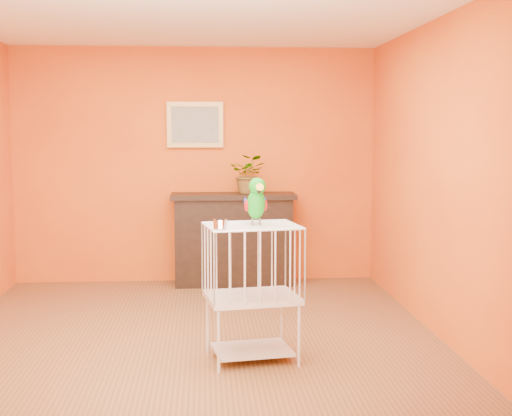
{
  "coord_description": "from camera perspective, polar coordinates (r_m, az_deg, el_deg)",
  "views": [
    {
      "loc": [
        0.09,
        -5.71,
        1.69
      ],
      "look_at": [
        0.46,
        -0.63,
        1.13
      ],
      "focal_mm": 50.0,
      "sensor_mm": 36.0,
      "label": 1
    }
  ],
  "objects": [
    {
      "name": "framed_picture",
      "position": [
        7.93,
        -4.9,
        6.66
      ],
      "size": [
        0.62,
        0.04,
        0.5
      ],
      "color": "#A77D3B",
      "rests_on": "room_shell"
    },
    {
      "name": "console_cabinet",
      "position": [
        7.82,
        -1.83,
        -2.49
      ],
      "size": [
        1.35,
        0.49,
        1.0
      ],
      "color": "black",
      "rests_on": "ground"
    },
    {
      "name": "feed_cup",
      "position": [
        4.93,
        -2.89,
        -1.29
      ],
      "size": [
        0.09,
        0.09,
        0.07
      ],
      "primitive_type": "cylinder",
      "color": "silver",
      "rests_on": "birdcage"
    },
    {
      "name": "ground",
      "position": [
        5.95,
        -4.98,
        -10.26
      ],
      "size": [
        4.5,
        4.5,
        0.0
      ],
      "primitive_type": "plane",
      "color": "brown",
      "rests_on": "ground"
    },
    {
      "name": "birdcage",
      "position": [
        5.24,
        -0.32,
        -6.62
      ],
      "size": [
        0.72,
        0.6,
        1.0
      ],
      "rotation": [
        0.0,
        0.0,
        0.16
      ],
      "color": "beige",
      "rests_on": "ground"
    },
    {
      "name": "parrot",
      "position": [
        5.15,
        0.01,
        0.6
      ],
      "size": [
        0.18,
        0.31,
        0.35
      ],
      "rotation": [
        0.0,
        0.0,
        0.14
      ],
      "color": "#59544C",
      "rests_on": "birdcage"
    },
    {
      "name": "room_shell",
      "position": [
        5.71,
        -5.13,
        5.17
      ],
      "size": [
        4.5,
        4.5,
        4.5
      ],
      "color": "#DA6014",
      "rests_on": "ground"
    },
    {
      "name": "potted_plant",
      "position": [
        7.75,
        -0.58,
        2.38
      ],
      "size": [
        0.48,
        0.51,
        0.33
      ],
      "primitive_type": "imported",
      "rotation": [
        0.0,
        0.0,
        -0.28
      ],
      "color": "#26722D",
      "rests_on": "console_cabinet"
    }
  ]
}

